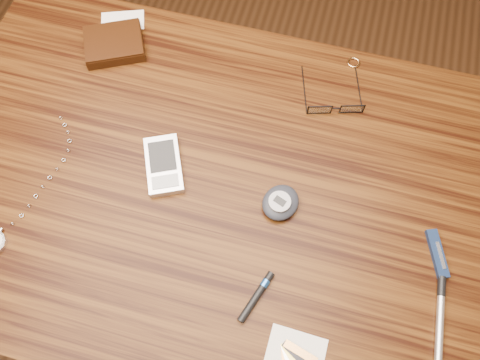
# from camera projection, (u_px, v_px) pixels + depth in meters

# --- Properties ---
(ground) EXTENTS (3.80, 3.80, 0.00)m
(ground) POSITION_uv_depth(u_px,v_px,m) (219.00, 276.00, 1.49)
(ground) COLOR #472814
(ground) RESTS_ON ground
(desk) EXTENTS (1.00, 0.70, 0.75)m
(desk) POSITION_uv_depth(u_px,v_px,m) (205.00, 201.00, 0.90)
(desk) COLOR #391E09
(desk) RESTS_ON ground
(wallet_and_card) EXTENTS (0.14, 0.17, 0.02)m
(wallet_and_card) POSITION_uv_depth(u_px,v_px,m) (114.00, 43.00, 0.92)
(wallet_and_card) COLOR black
(wallet_and_card) RESTS_ON desk
(eyeglasses) EXTENTS (0.13, 0.13, 0.02)m
(eyeglasses) POSITION_uv_depth(u_px,v_px,m) (335.00, 107.00, 0.86)
(eyeglasses) COLOR black
(eyeglasses) RESTS_ON desk
(gold_ring) EXTENTS (0.03, 0.03, 0.00)m
(gold_ring) POSITION_uv_depth(u_px,v_px,m) (354.00, 63.00, 0.91)
(gold_ring) COLOR #E2A762
(gold_ring) RESTS_ON desk
(pda_phone) EXTENTS (0.10, 0.12, 0.02)m
(pda_phone) POSITION_uv_depth(u_px,v_px,m) (164.00, 165.00, 0.81)
(pda_phone) COLOR silver
(pda_phone) RESTS_ON desk
(pedometer) EXTENTS (0.08, 0.08, 0.03)m
(pedometer) POSITION_uv_depth(u_px,v_px,m) (280.00, 202.00, 0.78)
(pedometer) COLOR black
(pedometer) RESTS_ON desk
(pocket_knife) EXTENTS (0.04, 0.08, 0.01)m
(pocket_knife) POSITION_uv_depth(u_px,v_px,m) (437.00, 254.00, 0.75)
(pocket_knife) COLOR #0D1C3D
(pocket_knife) RESTS_ON desk
(silver_pen) EXTENTS (0.02, 0.15, 0.01)m
(silver_pen) POSITION_uv_depth(u_px,v_px,m) (440.00, 316.00, 0.71)
(silver_pen) COLOR #B8B7BB
(silver_pen) RESTS_ON desk
(black_blue_pen) EXTENTS (0.04, 0.09, 0.01)m
(black_blue_pen) POSITION_uv_depth(u_px,v_px,m) (257.00, 295.00, 0.72)
(black_blue_pen) COLOR black
(black_blue_pen) RESTS_ON desk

